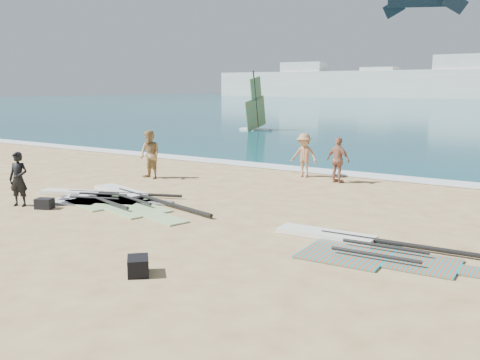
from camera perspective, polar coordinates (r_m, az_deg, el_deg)
The scene contains 13 objects.
ground at distance 13.14m, azimuth -14.45°, elevation -6.31°, with size 300.00×300.00×0.00m, color #DBBE80.
surf_line at distance 23.03m, azimuth 8.75°, elevation 0.86°, with size 300.00×1.20×0.04m, color white.
rig_grey at distance 18.16m, azimuth -15.50°, elevation -1.70°, with size 5.02×3.01×0.19m.
rig_green at distance 17.41m, azimuth -11.97°, elevation -2.04°, with size 6.12×3.20×0.20m.
rig_orange at distance 12.42m, azimuth 13.20°, elevation -6.98°, with size 5.70×2.27×0.20m.
gear_bag_near at distance 16.99m, azimuth -20.13°, elevation -2.38°, with size 0.49×0.36×0.31m, color black.
gear_bag_far at distance 10.70m, azimuth -10.82°, elevation -8.99°, with size 0.57×0.40×0.34m, color black.
person_wetsuit at distance 17.51m, azimuth -22.55°, elevation 0.08°, with size 0.61×0.40×1.67m, color black.
beachgoer_left at distance 21.31m, azimuth -9.59°, elevation 2.69°, with size 0.93×0.72×1.91m, color #A78654.
beachgoer_mid at distance 21.52m, azimuth 6.85°, elevation 2.63°, with size 1.14×0.65×1.76m, color #AE7B56.
beachgoer_back at distance 20.45m, azimuth 10.43°, elevation 2.10°, with size 1.01×0.42×1.73m, color #B0745B.
windsurfer_left at distance 43.70m, azimuth 1.68°, elevation 7.08°, with size 2.66×3.25×4.85m.
kitesurf_kite at distance 55.90m, azimuth 19.03°, elevation 17.66°, with size 7.27×3.71×2.53m.
Camera 1 is at (9.43, -8.40, 3.63)m, focal length 40.00 mm.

